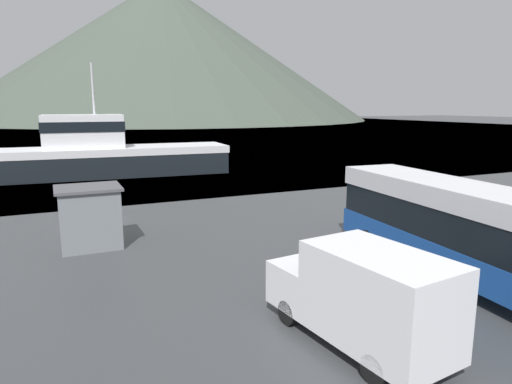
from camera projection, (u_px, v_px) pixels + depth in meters
The scene contains 9 objects.
water_surface at pixel (93, 125), 138.47m from camera, with size 240.00×240.00×0.00m, color #475B6B.
hill_backdrop at pixel (163, 51), 188.50m from camera, with size 165.83×165.83×55.71m, color #424C42.
tour_bus at pixel (473, 231), 15.20m from camera, with size 3.25×12.42×3.34m.
delivery_van at pixel (363, 295), 11.33m from camera, with size 2.69×5.45×2.60m.
fishing_boat at pixel (105, 153), 39.06m from camera, with size 20.34×6.00×9.46m.
storage_bin at pixel (494, 242), 18.08m from camera, with size 0.99×1.05×1.30m.
dock_kiosk at pixel (90, 217), 19.40m from camera, with size 2.66×2.26×2.63m.
small_boat at pixel (124, 164), 42.98m from camera, with size 6.85×3.82×1.00m.
mooring_bollard at pixel (369, 183), 33.13m from camera, with size 0.37×0.37×0.81m.
Camera 1 is at (-12.22, -3.63, 6.01)m, focal length 32.00 mm.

